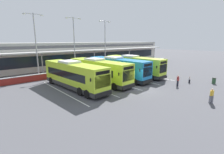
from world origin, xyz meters
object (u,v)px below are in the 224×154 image
Objects in this scene: pedestrian_in_dark_coat at (212,95)px; litter_bin at (214,81)px; coach_bus_leftmost at (74,76)px; coach_bus_centre at (118,69)px; lamp_post_west at (36,42)px; lamp_post_centre at (74,42)px; coach_bus_right_centre at (134,66)px; pedestrian_child at (190,79)px; coach_bus_left_centre at (99,72)px; lamp_post_east at (105,41)px; pedestrian_near_bin at (178,80)px.

litter_bin is at bearing 16.14° from pedestrian_in_dark_coat.
coach_bus_leftmost is 8.51m from coach_bus_centre.
lamp_post_west reaches higher than pedestrian_in_dark_coat.
pedestrian_in_dark_coat is 0.15× the size of lamp_post_centre.
coach_bus_leftmost is 12.82m from lamp_post_centre.
lamp_post_west is at bearing 134.55° from coach_bus_centre.
coach_bus_right_centre reaches higher than pedestrian_child.
lamp_post_centre is at bearing 104.08° from coach_bus_centre.
coach_bus_right_centre is 1.12× the size of lamp_post_centre.
coach_bus_left_centre is 12.51m from lamp_post_west.
pedestrian_in_dark_coat is at bearing -75.64° from coach_bus_left_centre.
coach_bus_right_centre is (4.24, 0.09, 0.00)m from coach_bus_centre.
coach_bus_leftmost is 11.40m from lamp_post_west.
litter_bin is (8.98, -12.14, -1.32)m from coach_bus_centre.
coach_bus_left_centre is 1.00× the size of coach_bus_centre.
lamp_post_west is at bearing 144.79° from coach_bus_right_centre.
coach_bus_left_centre is 8.30m from coach_bus_right_centre.
lamp_post_west is (-9.94, 10.10, 4.50)m from coach_bus_centre.
coach_bus_centre and coach_bus_right_centre have the same top height.
coach_bus_left_centre is at bearing 3.78° from coach_bus_leftmost.
lamp_post_east is (5.67, 10.48, 4.50)m from coach_bus_centre.
pedestrian_near_bin is at bearing -55.40° from lamp_post_west.
lamp_post_centre is (5.95, 10.43, 4.50)m from coach_bus_leftmost.
coach_bus_right_centre is 12.95m from lamp_post_centre.
pedestrian_near_bin is 0.15× the size of lamp_post_east.
pedestrian_in_dark_coat is 26.54m from lamp_post_east.
coach_bus_centre is 7.58× the size of pedestrian_near_bin.
coach_bus_leftmost is at bearing -178.37° from coach_bus_right_centre.
coach_bus_leftmost reaches higher than pedestrian_child.
coach_bus_right_centre reaches higher than pedestrian_in_dark_coat.
coach_bus_left_centre reaches higher than litter_bin.
pedestrian_child is 3.59m from litter_bin.
pedestrian_in_dark_coat is 6.69m from pedestrian_near_bin.
coach_bus_left_centre is 7.58× the size of pedestrian_near_bin.
coach_bus_left_centre is 14.32m from pedestrian_child.
coach_bus_centre is 14.87m from lamp_post_west.
coach_bus_leftmost is 1.00× the size of coach_bus_right_centre.
pedestrian_near_bin is (11.86, -8.91, -0.91)m from coach_bus_leftmost.
lamp_post_centre and lamp_post_east have the same top height.
lamp_post_west is at bearing 124.60° from pedestrian_near_bin.
litter_bin is at bearing -49.61° from lamp_post_west.
coach_bus_centre is 13.21× the size of litter_bin.
lamp_post_east is at bearing 82.16° from coach_bus_right_centre.
lamp_post_centre reaches higher than litter_bin.
pedestrian_near_bin is (-0.88, -9.27, -0.91)m from coach_bus_right_centre.
coach_bus_left_centre is 1.12× the size of lamp_post_west.
lamp_post_centre is (-2.29, 24.97, 5.42)m from pedestrian_in_dark_coat.
lamp_post_west reaches higher than coach_bus_leftmost.
pedestrian_near_bin is 6.36m from litter_bin.
coach_bus_leftmost is at bearing 119.55° from pedestrian_in_dark_coat.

